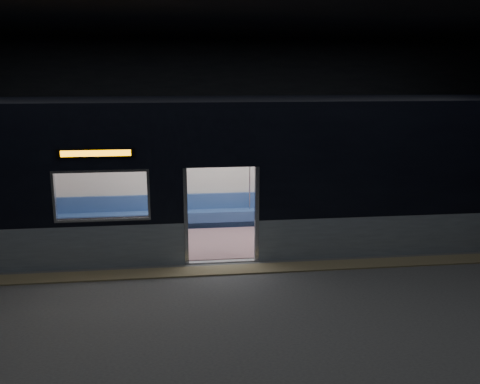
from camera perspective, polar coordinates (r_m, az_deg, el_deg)
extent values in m
cube|color=#47494C|center=(9.91, -1.50, -10.05)|extent=(24.00, 14.00, 0.01)
cube|color=black|center=(9.17, -1.69, 19.92)|extent=(24.00, 14.00, 0.04)
cube|color=black|center=(16.13, -3.94, 8.14)|extent=(24.00, 0.04, 5.00)
cube|color=black|center=(2.65, 13.54, -19.01)|extent=(24.00, 0.04, 5.00)
cube|color=#8C7F59|center=(10.41, -1.79, -8.76)|extent=(22.80, 0.50, 0.03)
cube|color=#94A3B0|center=(12.12, 21.51, -4.33)|extent=(8.30, 0.12, 0.90)
cube|color=black|center=(11.77, 22.16, 3.14)|extent=(8.30, 0.12, 2.30)
cube|color=black|center=(10.24, -2.15, 6.00)|extent=(1.40, 0.12, 1.15)
cube|color=#B7BABC|center=(10.53, -6.10, -2.76)|extent=(0.08, 0.14, 2.05)
cube|color=#B7BABC|center=(10.65, 1.90, -2.51)|extent=(0.08, 0.14, 2.05)
cube|color=black|center=(10.29, -15.87, 4.22)|extent=(1.50, 0.04, 0.18)
cube|color=orange|center=(10.28, -15.87, 4.21)|extent=(1.34, 0.03, 0.12)
cube|color=beige|center=(13.24, -3.17, 3.13)|extent=(18.00, 0.12, 3.20)
cube|color=black|center=(11.62, -2.79, 10.06)|extent=(18.00, 3.00, 0.15)
cube|color=#7E5B61|center=(12.23, -2.62, -5.35)|extent=(17.76, 2.76, 0.04)
cube|color=beige|center=(11.70, -2.74, 5.53)|extent=(17.76, 2.76, 0.10)
cube|color=#2E5286|center=(13.23, -3.00, -2.90)|extent=(11.00, 0.48, 0.41)
cube|color=#2E5286|center=(13.31, -3.08, -1.00)|extent=(11.00, 0.10, 0.40)
cube|color=gray|center=(11.37, -19.13, -6.35)|extent=(4.40, 0.48, 0.41)
cube|color=gray|center=(11.85, 13.99, -5.22)|extent=(4.40, 0.48, 0.41)
cylinder|color=silver|center=(10.79, -7.26, -1.60)|extent=(0.04, 0.04, 2.26)
cylinder|color=silver|center=(12.99, -7.23, 0.92)|extent=(0.04, 0.04, 2.26)
cylinder|color=silver|center=(10.94, 2.74, -1.31)|extent=(0.04, 0.04, 2.26)
cylinder|color=silver|center=(13.11, 1.10, 1.14)|extent=(0.04, 0.04, 2.26)
cylinder|color=silver|center=(12.83, -3.08, 4.39)|extent=(11.00, 0.03, 0.03)
cube|color=black|center=(13.39, 9.03, -1.55)|extent=(0.19, 0.52, 0.18)
cube|color=black|center=(13.46, 9.99, -1.52)|extent=(0.19, 0.52, 0.18)
cylinder|color=black|center=(13.24, 9.27, -3.00)|extent=(0.12, 0.12, 0.43)
cylinder|color=black|center=(13.31, 10.23, -2.95)|extent=(0.12, 0.12, 0.43)
cube|color=#D75D9A|center=(13.62, 9.26, -1.22)|extent=(0.44, 0.24, 0.22)
cylinder|color=#D75D9A|center=(13.56, 9.28, 0.41)|extent=(0.50, 0.50, 0.58)
sphere|color=tan|center=(13.45, 9.37, 2.09)|extent=(0.23, 0.23, 0.23)
sphere|color=black|center=(13.49, 9.33, 2.31)|extent=(0.24, 0.24, 0.24)
cube|color=black|center=(13.30, 9.52, -0.93)|extent=(0.40, 0.38, 0.16)
cube|color=white|center=(13.97, 12.85, 2.71)|extent=(0.92, 0.03, 0.60)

